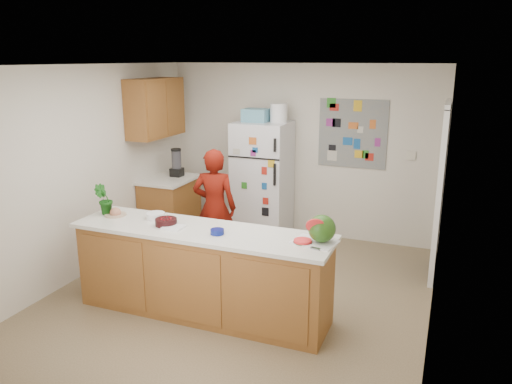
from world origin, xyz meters
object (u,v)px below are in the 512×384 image
at_px(refrigerator, 263,181).
at_px(person, 215,208).
at_px(watermelon, 322,229).
at_px(cherry_bowl, 166,222).

height_order(refrigerator, person, refrigerator).
distance_m(watermelon, cherry_bowl, 1.60).
height_order(person, watermelon, person).
bearing_deg(refrigerator, person, -99.46).
height_order(watermelon, cherry_bowl, watermelon).
relative_size(refrigerator, cherry_bowl, 7.71).
relative_size(refrigerator, watermelon, 6.66).
relative_size(person, cherry_bowl, 6.82).
distance_m(person, cherry_bowl, 1.25).
relative_size(refrigerator, person, 1.13).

